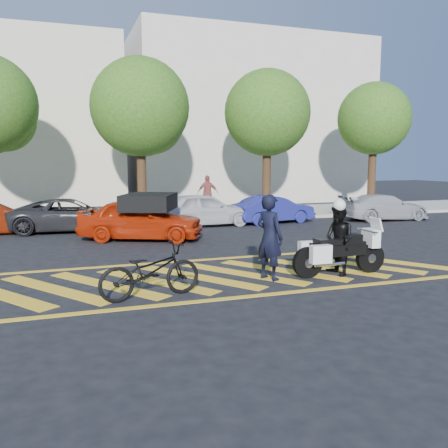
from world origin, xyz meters
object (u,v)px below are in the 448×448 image
object	(u,v)px
parked_mid_right	(204,209)
red_convertible	(141,219)
officer_bike	(269,237)
parked_mid_left	(71,215)
parked_far_right	(384,207)
bicycle	(150,271)
officer_moto	(338,240)
police_motorcycle	(338,251)
parked_right	(273,209)

from	to	relation	value
parked_mid_right	red_convertible	bearing A→B (deg)	129.41
officer_bike	parked_mid_left	distance (m)	10.48
officer_bike	parked_mid_right	distance (m)	9.37
parked_far_right	bicycle	bearing A→B (deg)	129.52
officer_bike	bicycle	xyz separation A→B (m)	(-2.92, -0.60, -0.45)
officer_moto	parked_far_right	xyz separation A→B (m)	(8.06, 8.69, -0.26)
officer_bike	parked_far_right	bearing A→B (deg)	-74.64
officer_moto	parked_mid_left	bearing A→B (deg)	-148.05
police_motorcycle	parked_far_right	xyz separation A→B (m)	(8.04, 8.69, 0.01)
bicycle	parked_far_right	size ratio (longest dim) A/B	0.51
bicycle	parked_mid_right	bearing A→B (deg)	-32.26
parked_mid_left	parked_mid_right	distance (m)	5.39
bicycle	red_convertible	xyz separation A→B (m)	(0.98, 7.18, 0.17)
police_motorcycle	parked_far_right	bearing A→B (deg)	47.73
officer_bike	red_convertible	world-z (taller)	officer_bike
red_convertible	officer_bike	bearing A→B (deg)	-139.96
officer_moto	parked_mid_right	world-z (taller)	officer_moto
police_motorcycle	red_convertible	distance (m)	7.71
officer_bike	red_convertible	distance (m)	6.87
police_motorcycle	parked_far_right	world-z (taller)	parked_far_right
bicycle	red_convertible	size ratio (longest dim) A/B	0.49
officer_bike	parked_right	size ratio (longest dim) A/B	0.54
officer_moto	parked_far_right	size ratio (longest dim) A/B	0.41
officer_moto	parked_far_right	distance (m)	11.86
red_convertible	parked_mid_left	xyz separation A→B (m)	(-2.27, 3.01, -0.09)
police_motorcycle	red_convertible	world-z (taller)	red_convertible
officer_bike	parked_mid_right	bearing A→B (deg)	-32.78
parked_mid_left	bicycle	bearing A→B (deg)	-168.09
officer_bike	parked_far_right	xyz separation A→B (m)	(9.81, 8.52, -0.40)
parked_mid_left	police_motorcycle	bearing A→B (deg)	-143.83
parked_mid_right	parked_right	bearing A→B (deg)	-92.56
police_motorcycle	red_convertible	xyz separation A→B (m)	(-3.71, 6.75, 0.14)
parked_mid_right	parked_far_right	bearing A→B (deg)	-96.82
bicycle	parked_right	xyz separation A→B (m)	(7.33, 9.84, 0.05)
police_motorcycle	parked_mid_right	distance (m)	9.49
officer_bike	police_motorcycle	world-z (taller)	officer_bike
parked_far_right	police_motorcycle	bearing A→B (deg)	141.12
bicycle	parked_mid_left	bearing A→B (deg)	-2.57
police_motorcycle	parked_mid_left	xyz separation A→B (m)	(-5.98, 9.76, 0.05)
bicycle	officer_moto	xyz separation A→B (m)	(4.67, 0.43, 0.30)
officer_moto	red_convertible	xyz separation A→B (m)	(-3.69, 6.75, -0.13)
red_convertible	parked_mid_left	bearing A→B (deg)	60.67
officer_bike	parked_mid_left	size ratio (longest dim) A/B	0.43
officer_bike	parked_mid_right	size ratio (longest dim) A/B	0.48
parked_right	parked_far_right	xyz separation A→B (m)	(5.40, -0.73, -0.01)
red_convertible	parked_mid_left	distance (m)	3.77
officer_moto	red_convertible	distance (m)	7.70
parked_right	police_motorcycle	bearing A→B (deg)	157.06
bicycle	parked_far_right	world-z (taller)	parked_far_right
officer_moto	parked_right	size ratio (longest dim) A/B	0.47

